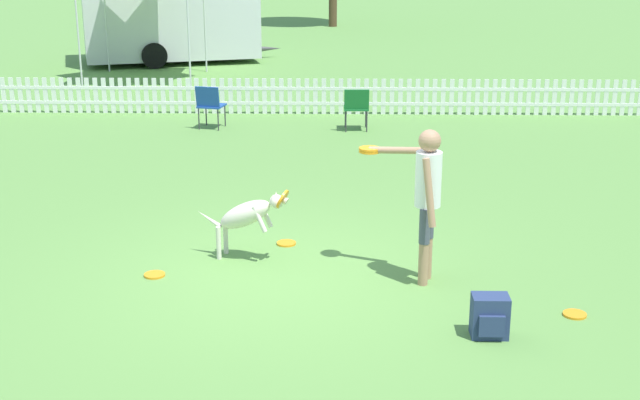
# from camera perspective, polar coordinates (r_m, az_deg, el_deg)

# --- Properties ---
(ground_plane) EXTENTS (240.00, 240.00, 0.00)m
(ground_plane) POSITION_cam_1_polar(r_m,az_deg,el_deg) (9.94, -2.66, -4.91)
(ground_plane) COLOR #5B8C42
(handler_person) EXTENTS (0.91, 0.88, 1.70)m
(handler_person) POSITION_cam_1_polar(r_m,az_deg,el_deg) (9.53, 6.74, 0.81)
(handler_person) COLOR tan
(handler_person) RESTS_ON ground_plane
(leaping_dog) EXTENTS (1.14, 0.51, 0.89)m
(leaping_dog) POSITION_cam_1_polar(r_m,az_deg,el_deg) (10.27, -4.67, -0.93)
(leaping_dog) COLOR beige
(leaping_dog) RESTS_ON ground_plane
(frisbee_near_handler) EXTENTS (0.24, 0.24, 0.02)m
(frisbee_near_handler) POSITION_cam_1_polar(r_m,az_deg,el_deg) (10.89, -2.17, -2.78)
(frisbee_near_handler) COLOR orange
(frisbee_near_handler) RESTS_ON ground_plane
(frisbee_near_dog) EXTENTS (0.24, 0.24, 0.02)m
(frisbee_near_dog) POSITION_cam_1_polar(r_m,az_deg,el_deg) (9.35, 15.99, -7.05)
(frisbee_near_dog) COLOR orange
(frisbee_near_dog) RESTS_ON ground_plane
(frisbee_midfield) EXTENTS (0.24, 0.24, 0.02)m
(frisbee_midfield) POSITION_cam_1_polar(r_m,az_deg,el_deg) (10.11, -10.54, -4.73)
(frisbee_midfield) COLOR orange
(frisbee_midfield) RESTS_ON ground_plane
(backpack_on_grass) EXTENTS (0.35, 0.28, 0.41)m
(backpack_on_grass) POSITION_cam_1_polar(r_m,az_deg,el_deg) (8.65, 10.82, -7.34)
(backpack_on_grass) COLOR navy
(backpack_on_grass) RESTS_ON ground_plane
(picket_fence) EXTENTS (19.44, 0.04, 0.72)m
(picket_fence) POSITION_cam_1_polar(r_m,az_deg,el_deg) (18.14, -0.84, 6.66)
(picket_fence) COLOR white
(picket_fence) RESTS_ON ground_plane
(folding_chair_blue_left) EXTENTS (0.54, 0.56, 0.83)m
(folding_chair_blue_left) POSITION_cam_1_polar(r_m,az_deg,el_deg) (16.92, -7.06, 6.18)
(folding_chair_blue_left) COLOR #333338
(folding_chair_blue_left) RESTS_ON ground_plane
(folding_chair_center) EXTENTS (0.47, 0.49, 0.80)m
(folding_chair_center) POSITION_cam_1_polar(r_m,az_deg,el_deg) (16.66, 2.34, 6.07)
(folding_chair_center) COLOR #333338
(folding_chair_center) RESTS_ON ground_plane
(equipment_trailer) EXTENTS (5.55, 3.47, 2.56)m
(equipment_trailer) POSITION_cam_1_polar(r_m,az_deg,el_deg) (25.24, -9.59, 11.77)
(equipment_trailer) COLOR silver
(equipment_trailer) RESTS_ON ground_plane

